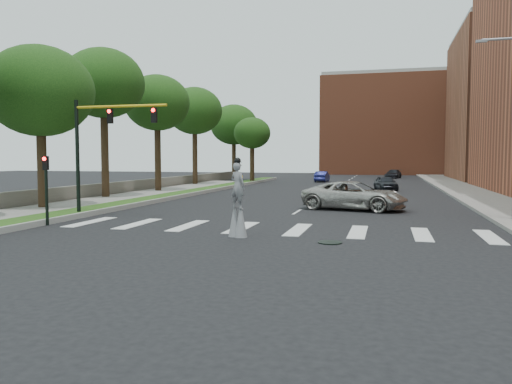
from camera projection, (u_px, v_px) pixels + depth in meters
ground_plane at (264, 232)px, 21.15m from camera, size 160.00×160.00×0.00m
grass_median at (190, 192)px, 43.34m from camera, size 2.00×60.00×0.25m
median_curb at (202, 192)px, 43.08m from camera, size 0.20×60.00×0.28m
sidewalk_left at (95, 202)px, 34.45m from camera, size 4.00×60.00×0.18m
sidewalk_right at (478, 194)px, 42.11m from camera, size 5.00×90.00×0.18m
stone_wall at (144, 185)px, 46.63m from camera, size 0.50×56.00×1.10m
manhole at (330, 242)px, 18.46m from camera, size 0.90×0.90×0.04m
building_backdrop at (393, 126)px, 94.28m from camera, size 26.00×14.00×18.00m
traffic_signal at (97, 139)px, 26.22m from camera, size 5.30×0.23×6.20m
secondary_signal at (46, 184)px, 23.13m from camera, size 0.25×0.21×3.23m
stilt_performer at (238, 205)px, 19.79m from camera, size 0.81×0.69×3.16m
suv_crossing at (355, 196)px, 30.05m from camera, size 6.68×4.20×1.72m
car_near at (386, 183)px, 47.79m from camera, size 2.62×4.37×1.39m
car_mid at (322, 177)px, 64.27m from camera, size 1.58×4.16×1.36m
car_far at (393, 174)px, 75.18m from camera, size 2.82×4.80×1.30m
tree_1 at (40, 92)px, 29.59m from camera, size 6.33×6.33×9.78m
tree_2 at (103, 84)px, 37.33m from camera, size 6.14×6.14×11.32m
tree_3 at (157, 103)px, 44.61m from camera, size 5.86×5.86×10.53m
tree_4 at (195, 111)px, 55.69m from camera, size 6.19×6.19×10.98m
tree_5 at (234, 125)px, 67.96m from camera, size 6.43×6.43×10.34m
tree_6 at (252, 134)px, 61.61m from camera, size 4.55×4.55×8.10m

